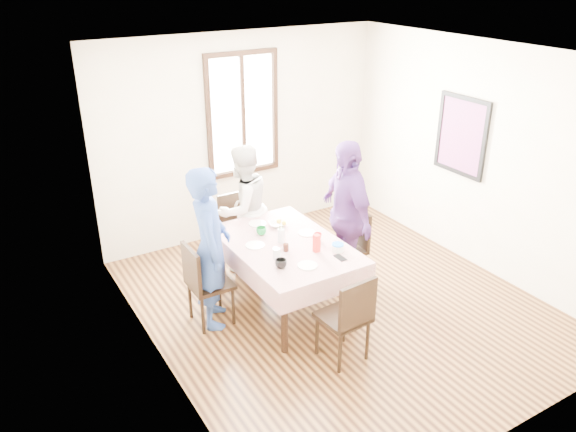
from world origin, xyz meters
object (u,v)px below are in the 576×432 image
object	(u,v)px
person_left	(210,248)
person_right	(344,216)
dining_table	(286,275)
chair_near	(343,317)
person_far	(241,208)
chair_far	(242,232)
chair_right	(345,249)
chair_left	(210,283)

from	to	relation	value
person_left	person_right	xyz separation A→B (m)	(1.60, -0.10, 0.02)
dining_table	chair_near	world-z (taller)	chair_near
person_far	dining_table	bearing A→B (deg)	74.08
dining_table	chair_near	bearing A→B (deg)	-90.00
person_left	person_right	size ratio (longest dim) A/B	0.98
chair_far	person_left	distance (m)	1.27
person_right	chair_near	bearing A→B (deg)	-26.54
person_left	person_far	world-z (taller)	person_left
chair_right	person_far	xyz separation A→B (m)	(-0.82, 0.98, 0.33)
person_far	person_right	world-z (taller)	person_right
person_far	person_right	distance (m)	1.27
chair_far	chair_near	xyz separation A→B (m)	(0.00, -2.10, 0.00)
chair_right	chair_near	world-z (taller)	same
dining_table	person_right	world-z (taller)	person_right
dining_table	person_far	xyz separation A→B (m)	(0.00, 1.03, 0.41)
chair_near	person_right	size ratio (longest dim) A/B	0.52
person_left	chair_far	bearing A→B (deg)	-18.89
chair_far	person_far	bearing A→B (deg)	89.22
dining_table	person_left	distance (m)	0.94
chair_left	person_left	size ratio (longest dim) A/B	0.53
chair_right	person_left	size ratio (longest dim) A/B	0.53
person_right	person_far	bearing A→B (deg)	-131.28
chair_left	person_left	distance (m)	0.40
chair_right	chair_far	distance (m)	1.29
chair_near	person_right	world-z (taller)	person_right
chair_far	person_far	size ratio (longest dim) A/B	0.58
chair_left	person_right	distance (m)	1.68
chair_right	person_right	bearing A→B (deg)	95.58
dining_table	chair_far	xyz separation A→B (m)	(0.00, 1.05, 0.08)
person_far	chair_near	bearing A→B (deg)	74.08
chair_right	chair_far	bearing A→B (deg)	44.96
dining_table	chair_left	xyz separation A→B (m)	(-0.82, 0.14, 0.08)
chair_far	chair_near	distance (m)	2.10
chair_left	chair_right	size ratio (longest dim) A/B	1.00
person_left	person_far	xyz separation A→B (m)	(0.80, 0.89, -0.07)
chair_left	person_right	world-z (taller)	person_right
chair_right	chair_left	bearing A→B (deg)	92.26
chair_right	person_far	size ratio (longest dim) A/B	0.58
person_right	chair_left	bearing A→B (deg)	-83.80
dining_table	chair_left	distance (m)	0.84
chair_right	person_far	world-z (taller)	person_far
person_left	person_far	distance (m)	1.19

